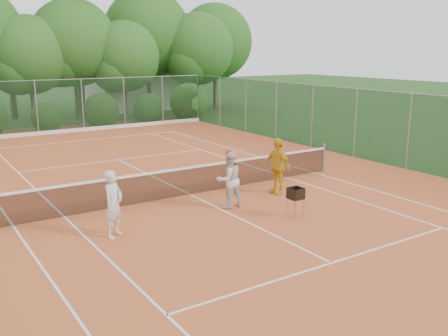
% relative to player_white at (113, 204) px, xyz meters
% --- Properties ---
extents(ground, '(120.00, 120.00, 0.00)m').
position_rel_player_white_xyz_m(ground, '(3.45, 2.18, -0.88)').
color(ground, '#1E4217').
rests_on(ground, ground).
extents(clay_court, '(18.00, 36.00, 0.02)m').
position_rel_player_white_xyz_m(clay_court, '(3.45, 2.18, -0.87)').
color(clay_court, '#C55B2D').
rests_on(clay_court, ground).
extents(club_building, '(8.00, 5.00, 3.00)m').
position_rel_player_white_xyz_m(club_building, '(12.45, 26.18, 0.62)').
color(club_building, beige).
rests_on(club_building, ground).
extents(tennis_net, '(11.97, 0.10, 1.10)m').
position_rel_player_white_xyz_m(tennis_net, '(3.45, 2.18, -0.35)').
color(tennis_net, gray).
rests_on(tennis_net, clay_court).
extents(player_white, '(0.75, 0.70, 1.72)m').
position_rel_player_white_xyz_m(player_white, '(0.00, 0.00, 0.00)').
color(player_white, silver).
rests_on(player_white, clay_court).
extents(player_center_grp, '(0.87, 0.69, 1.77)m').
position_rel_player_white_xyz_m(player_center_grp, '(3.76, 0.41, 0.02)').
color(player_center_grp, silver).
rests_on(player_center_grp, clay_court).
extents(player_yellow, '(0.52, 1.11, 1.85)m').
position_rel_player_white_xyz_m(player_yellow, '(5.95, 0.82, 0.07)').
color(player_yellow, gold).
rests_on(player_yellow, clay_court).
extents(ball_hopper, '(0.38, 0.38, 0.86)m').
position_rel_player_white_xyz_m(ball_hopper, '(4.84, -1.37, -0.18)').
color(ball_hopper, gray).
rests_on(ball_hopper, clay_court).
extents(stray_ball_a, '(0.07, 0.07, 0.07)m').
position_rel_player_white_xyz_m(stray_ball_a, '(4.54, 11.64, -0.83)').
color(stray_ball_a, '#C7DB33').
rests_on(stray_ball_a, clay_court).
extents(stray_ball_b, '(0.07, 0.07, 0.07)m').
position_rel_player_white_xyz_m(stray_ball_b, '(1.21, 12.63, -0.83)').
color(stray_ball_b, yellow).
rests_on(stray_ball_b, clay_court).
extents(stray_ball_c, '(0.07, 0.07, 0.07)m').
position_rel_player_white_xyz_m(stray_ball_c, '(7.10, 14.09, -0.83)').
color(stray_ball_c, '#D3E535').
rests_on(stray_ball_c, clay_court).
extents(court_markings, '(11.03, 23.83, 0.01)m').
position_rel_player_white_xyz_m(court_markings, '(3.45, 2.18, -0.86)').
color(court_markings, white).
rests_on(court_markings, clay_court).
extents(fence_back, '(18.07, 0.07, 3.00)m').
position_rel_player_white_xyz_m(fence_back, '(3.45, 17.18, 0.64)').
color(fence_back, '#19381E').
rests_on(fence_back, clay_court).
extents(fence_right, '(0.07, 33.07, 3.00)m').
position_rel_player_white_xyz_m(fence_right, '(12.45, 0.68, 0.64)').
color(fence_right, '#19381E').
rests_on(fence_right, clay_court).
extents(tropical_treeline, '(32.10, 8.49, 15.03)m').
position_rel_player_white_xyz_m(tropical_treeline, '(4.88, 22.40, 4.23)').
color(tropical_treeline, brown).
rests_on(tropical_treeline, ground).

